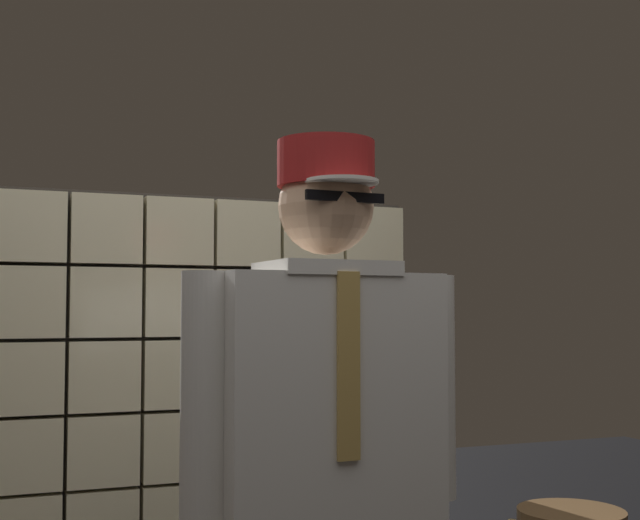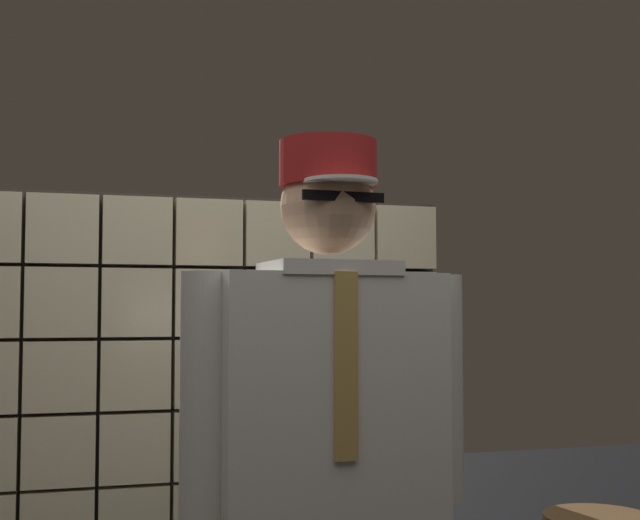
% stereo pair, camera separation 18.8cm
% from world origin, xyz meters
% --- Properties ---
extents(glass_block_wall, '(1.86, 0.10, 1.86)m').
position_xyz_m(glass_block_wall, '(-0.00, 1.46, 0.91)').
color(glass_block_wall, beige).
rests_on(glass_block_wall, ground).
extents(standing_person, '(0.73, 0.31, 1.83)m').
position_xyz_m(standing_person, '(0.12, 0.27, 0.95)').
color(standing_person, '#1E2333').
rests_on(standing_person, ground).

